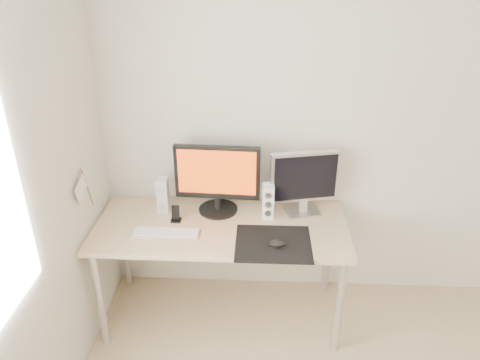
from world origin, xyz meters
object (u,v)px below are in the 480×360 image
object	(u,v)px
main_monitor	(217,177)
keyboard	(166,233)
desk	(221,235)
phone_dock	(176,216)
second_monitor	(305,180)
speaker_left	(163,195)
speaker_right	(268,201)
mouse	(277,243)

from	to	relation	value
main_monitor	keyboard	xyz separation A→B (m)	(-0.30, -0.29, -0.25)
desk	phone_dock	bearing A→B (deg)	173.73
second_monitor	phone_dock	bearing A→B (deg)	-169.81
second_monitor	speaker_left	size ratio (longest dim) A/B	1.91
desk	speaker_right	world-z (taller)	speaker_right
main_monitor	second_monitor	xyz separation A→B (m)	(0.56, 0.01, -0.01)
mouse	second_monitor	xyz separation A→B (m)	(0.18, 0.40, 0.22)
phone_dock	mouse	bearing A→B (deg)	-21.78
speaker_right	phone_dock	distance (m)	0.60
speaker_left	main_monitor	bearing A→B (deg)	2.41
main_monitor	desk	bearing A→B (deg)	-79.23
keyboard	speaker_left	bearing A→B (deg)	103.25
second_monitor	phone_dock	world-z (taller)	second_monitor
mouse	phone_dock	world-z (taller)	phone_dock
main_monitor	speaker_left	size ratio (longest dim) A/B	2.35
mouse	speaker_left	xyz separation A→B (m)	(-0.74, 0.38, 0.10)
mouse	speaker_right	world-z (taller)	speaker_right
mouse	keyboard	size ratio (longest dim) A/B	0.24
main_monitor	second_monitor	size ratio (longest dim) A/B	1.23
mouse	keyboard	world-z (taller)	mouse
second_monitor	mouse	bearing A→B (deg)	-113.94
main_monitor	speaker_right	xyz separation A→B (m)	(0.33, -0.06, -0.14)
second_monitor	speaker_right	world-z (taller)	second_monitor
keyboard	mouse	bearing A→B (deg)	-8.79
desk	keyboard	size ratio (longest dim) A/B	3.79
mouse	phone_dock	size ratio (longest dim) A/B	0.91
mouse	main_monitor	bearing A→B (deg)	133.93
speaker_right	keyboard	size ratio (longest dim) A/B	0.56
speaker_right	phone_dock	bearing A→B (deg)	-172.50
main_monitor	phone_dock	world-z (taller)	main_monitor
second_monitor	keyboard	bearing A→B (deg)	-160.80
speaker_right	keyboard	distance (m)	0.67
speaker_right	phone_dock	xyz separation A→B (m)	(-0.59, -0.08, -0.08)
desk	speaker_left	xyz separation A→B (m)	(-0.39, 0.16, 0.20)
mouse	speaker_right	size ratio (longest dim) A/B	0.44
speaker_right	mouse	bearing A→B (deg)	-81.22
main_monitor	keyboard	world-z (taller)	main_monitor
speaker_right	keyboard	bearing A→B (deg)	-159.95
speaker_right	keyboard	xyz separation A→B (m)	(-0.63, -0.23, -0.11)
speaker_right	desk	bearing A→B (deg)	-159.77
speaker_left	second_monitor	bearing A→B (deg)	1.38
speaker_left	phone_dock	world-z (taller)	speaker_left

